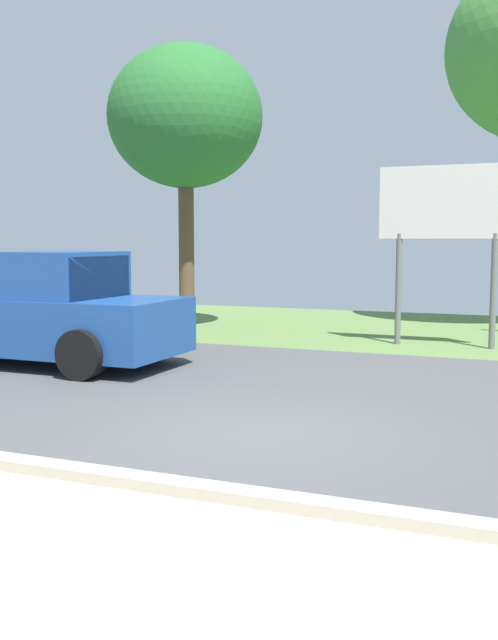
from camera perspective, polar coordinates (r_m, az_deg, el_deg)
name	(u,v)px	position (r m, az deg, el deg)	size (l,w,h in m)	color
ground_plane	(330,387)	(10.73, 6.32, -5.18)	(40.00, 22.00, 0.20)	#4C4C4F
pickup_truck	(33,312)	(12.86, -16.49, 0.63)	(5.20, 2.28, 1.88)	#1E478C
roadside_billboard	(447,215)	(14.72, 15.15, 7.88)	(2.60, 0.12, 3.50)	slate
tree_center_back	(185,118)	(17.41, -4.98, 15.37)	(3.54, 3.54, 6.49)	brown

